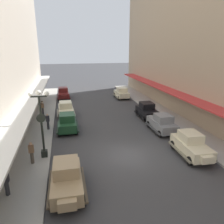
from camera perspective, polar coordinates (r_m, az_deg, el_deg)
ground_plane at (r=17.22m, az=4.45°, el=-11.47°), size 200.00×200.00×0.00m
sidewalk_left at (r=16.82m, az=-21.52°, el=-13.16°), size 3.00×60.00×0.15m
sidewalk_right at (r=20.50m, az=25.16°, el=-8.07°), size 3.00×60.00×0.15m
parked_car_0 at (r=17.89m, az=20.34°, el=-8.05°), size 2.30×4.32×1.84m
parked_car_1 at (r=26.91m, az=-12.24°, el=0.94°), size 2.23×4.29×1.84m
parked_car_2 at (r=21.95m, az=13.18°, el=-2.78°), size 2.16×4.27×1.84m
parked_car_3 at (r=35.60m, az=2.55°, el=5.18°), size 2.19×4.28×1.84m
parked_car_4 at (r=36.09m, az=-12.85°, el=4.93°), size 2.27×4.31×1.84m
parked_car_5 at (r=25.88m, az=9.37°, el=0.46°), size 2.17×4.27×1.84m
parked_car_6 at (r=22.12m, az=-11.82°, el=-2.54°), size 2.19×4.28×1.84m
parked_car_7 at (r=13.22m, az=-11.99°, el=-16.66°), size 2.17×4.27×1.84m
lamp_post_with_clock at (r=16.41m, az=-18.33°, el=-2.40°), size 1.42×0.44×5.16m
fire_hydrant at (r=20.73m, az=20.41°, el=-5.75°), size 0.24×0.24×0.82m
pedestrian_0 at (r=16.49m, az=-20.66°, el=-10.09°), size 0.36×0.24×1.64m
pedestrian_1 at (r=32.88m, az=-19.09°, el=3.39°), size 0.36×0.28×1.67m
pedestrian_2 at (r=27.73m, az=-18.03°, el=1.10°), size 0.36×0.28×1.67m
pedestrian_3 at (r=22.54m, az=-16.73°, el=-2.42°), size 0.36×0.24×1.64m
pedestrian_4 at (r=13.83m, az=-26.41°, el=-16.23°), size 0.36×0.28×1.67m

